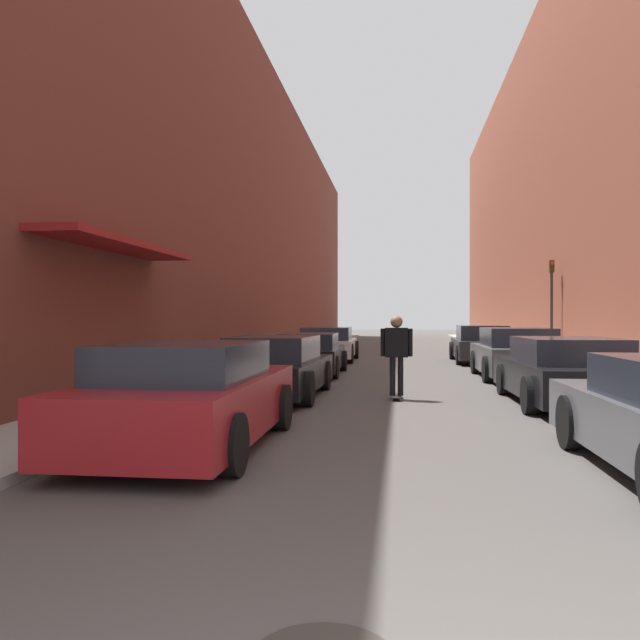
{
  "coord_description": "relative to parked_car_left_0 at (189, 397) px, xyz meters",
  "views": [
    {
      "loc": [
        -0.14,
        -1.61,
        1.6
      ],
      "look_at": [
        -1.95,
        12.27,
        1.54
      ],
      "focal_mm": 35.0,
      "sensor_mm": 36.0,
      "label": 1
    }
  ],
  "objects": [
    {
      "name": "parked_car_left_3",
      "position": [
        -0.12,
        15.38,
        -0.02
      ],
      "size": [
        2.08,
        4.3,
        1.23
      ],
      "color": "silver",
      "rests_on": "ground"
    },
    {
      "name": "parked_car_right_3",
      "position": [
        5.38,
        15.3,
        0.0
      ],
      "size": [
        1.96,
        4.55,
        1.31
      ],
      "color": "#232326",
      "rests_on": "ground"
    },
    {
      "name": "building_row_right",
      "position": [
        10.3,
        20.36,
        6.86
      ],
      "size": [
        4.9,
        52.16,
        14.98
      ],
      "color": "brown",
      "rests_on": "ground"
    },
    {
      "name": "traffic_light",
      "position": [
        7.98,
        16.14,
        1.68
      ],
      "size": [
        0.16,
        0.22,
        3.54
      ],
      "color": "#2D2D2D",
      "rests_on": "curb_strip_right"
    },
    {
      "name": "curb_strip_left",
      "position": [
        -1.99,
        20.36,
        -0.57
      ],
      "size": [
        1.8,
        52.16,
        0.12
      ],
      "color": "#A3A099",
      "rests_on": "ground"
    },
    {
      "name": "ground",
      "position": [
        2.71,
        15.14,
        -0.63
      ],
      "size": [
        114.75,
        114.75,
        0.0
      ],
      "primitive_type": "plane",
      "color": "#4C4947"
    },
    {
      "name": "skateboarder",
      "position": [
        2.47,
        4.9,
        0.37
      ],
      "size": [
        0.62,
        0.78,
        1.63
      ],
      "color": "black",
      "rests_on": "ground"
    },
    {
      "name": "parked_car_left_1",
      "position": [
        0.07,
        4.9,
        -0.04
      ],
      "size": [
        1.87,
        4.23,
        1.22
      ],
      "color": "black",
      "rests_on": "ground"
    },
    {
      "name": "parked_car_left_0",
      "position": [
        0.0,
        0.0,
        0.0
      ],
      "size": [
        1.97,
        4.24,
        1.29
      ],
      "color": "maroon",
      "rests_on": "ground"
    },
    {
      "name": "parked_car_right_2",
      "position": [
        5.54,
        9.44,
        0.01
      ],
      "size": [
        1.99,
        4.06,
        1.32
      ],
      "color": "#515459",
      "rests_on": "ground"
    },
    {
      "name": "parked_car_right_1",
      "position": [
        5.54,
        4.54,
        -0.03
      ],
      "size": [
        1.96,
        4.33,
        1.23
      ],
      "color": "black",
      "rests_on": "ground"
    },
    {
      "name": "building_row_left",
      "position": [
        -4.89,
        20.36,
        5.55
      ],
      "size": [
        4.9,
        52.16,
        12.37
      ],
      "color": "brown",
      "rests_on": "ground"
    },
    {
      "name": "curb_strip_right",
      "position": [
        7.4,
        20.36,
        -0.57
      ],
      "size": [
        1.8,
        52.16,
        0.12
      ],
      "color": "#A3A099",
      "rests_on": "ground"
    },
    {
      "name": "parked_car_left_2",
      "position": [
        0.0,
        9.87,
        -0.07
      ],
      "size": [
        1.89,
        4.04,
        1.15
      ],
      "color": "black",
      "rests_on": "ground"
    }
  ]
}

